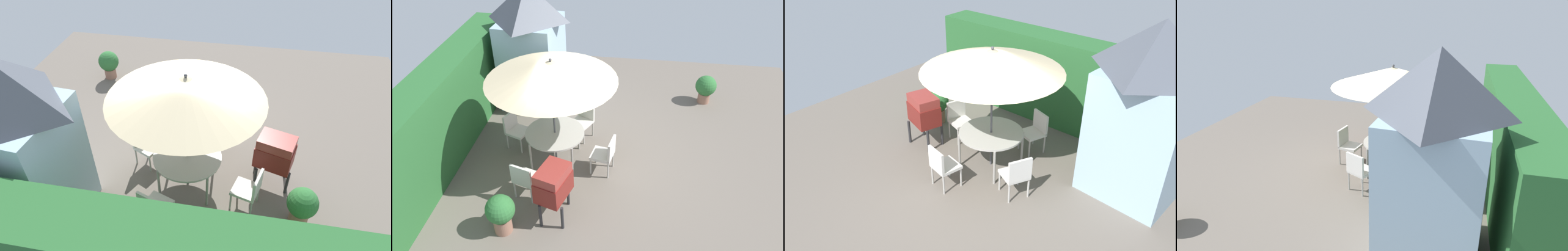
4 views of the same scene
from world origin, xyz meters
TOP-DOWN VIEW (x-y plane):
  - ground_plane at (0.00, 0.00)m, footprint 11.00×11.00m
  - garden_shed at (2.43, 2.08)m, footprint 1.80×1.68m
  - patio_table at (-0.10, 0.95)m, footprint 1.32×1.32m
  - patio_umbrella at (-0.10, 0.95)m, footprint 2.72×2.72m
  - bbq_grill at (-1.75, 0.62)m, footprint 0.81×0.68m
  - chair_near_shed at (-1.35, 1.31)m, footprint 0.58×0.57m
  - chair_far_side at (-0.34, -0.23)m, footprint 0.54×0.55m
  - chair_toward_hedge at (0.90, 0.45)m, footprint 0.62×0.62m
  - chair_toward_house at (0.28, 2.01)m, footprint 0.59×0.59m
  - potted_plant_by_shed at (2.96, -2.71)m, footprint 0.57×0.57m
  - potted_plant_by_grill at (-2.26, 1.52)m, footprint 0.55×0.55m

SIDE VIEW (x-z plane):
  - ground_plane at x=0.00m, z-range 0.00..0.00m
  - potted_plant_by_shed at x=2.96m, z-range 0.07..0.89m
  - potted_plant_by_grill at x=-2.26m, z-range 0.07..0.92m
  - chair_near_shed at x=-1.35m, z-range 0.07..0.97m
  - chair_far_side at x=-0.34m, z-range 0.07..0.97m
  - chair_toward_hedge at x=0.90m, z-range 0.07..0.97m
  - chair_toward_house at x=0.28m, z-range 0.07..0.97m
  - patio_table at x=-0.10m, z-range 0.34..1.13m
  - bbq_grill at x=-1.75m, z-range 0.25..1.45m
  - garden_shed at x=2.43m, z-range 0.04..3.35m
  - patio_umbrella at x=-0.10m, z-range 1.03..3.62m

